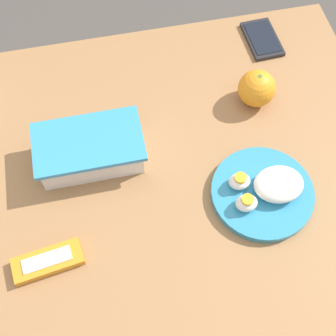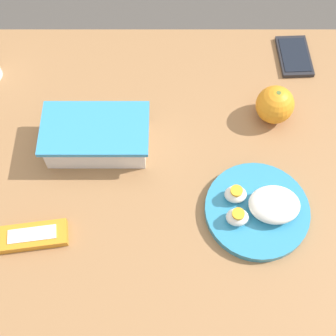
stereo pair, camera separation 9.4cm
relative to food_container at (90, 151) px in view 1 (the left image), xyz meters
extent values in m
plane|color=#4C4742|center=(0.08, -0.09, -0.75)|extent=(10.00, 10.00, 0.00)
cube|color=#996B42|center=(0.08, -0.09, -0.05)|extent=(1.11, 0.85, 0.03)
cylinder|color=brown|center=(0.57, 0.28, -0.40)|extent=(0.06, 0.06, 0.69)
cube|color=white|center=(0.00, 0.00, 0.00)|extent=(0.20, 0.11, 0.06)
cube|color=beige|center=(0.00, 0.00, -0.01)|extent=(0.19, 0.10, 0.04)
cube|color=#338CC6|center=(0.00, 0.00, 0.03)|extent=(0.22, 0.13, 0.01)
ellipsoid|color=gray|center=(0.00, 0.01, 0.00)|extent=(0.06, 0.05, 0.02)
sphere|color=orange|center=(0.38, 0.08, 0.01)|extent=(0.08, 0.08, 0.08)
cylinder|color=#4C662D|center=(0.38, 0.08, 0.05)|extent=(0.01, 0.01, 0.00)
cylinder|color=teal|center=(0.32, -0.16, -0.02)|extent=(0.21, 0.21, 0.02)
ellipsoid|color=white|center=(0.35, -0.16, 0.01)|extent=(0.10, 0.08, 0.04)
ellipsoid|color=white|center=(0.28, -0.18, 0.00)|extent=(0.04, 0.04, 0.03)
cylinder|color=#F4A823|center=(0.28, -0.18, 0.02)|extent=(0.02, 0.02, 0.01)
ellipsoid|color=white|center=(0.28, -0.13, 0.00)|extent=(0.04, 0.04, 0.03)
cylinder|color=#F4A823|center=(0.28, -0.13, 0.02)|extent=(0.02, 0.02, 0.01)
cube|color=orange|center=(-0.11, -0.21, -0.02)|extent=(0.14, 0.07, 0.02)
cube|color=white|center=(-0.11, -0.21, -0.01)|extent=(0.09, 0.04, 0.00)
cube|color=#232328|center=(0.45, 0.25, -0.03)|extent=(0.08, 0.13, 0.01)
cube|color=black|center=(0.45, 0.25, -0.02)|extent=(0.07, 0.11, 0.00)
camera|label=1|loc=(0.06, -0.51, 0.82)|focal=50.00mm
camera|label=2|loc=(0.15, -0.52, 0.82)|focal=50.00mm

